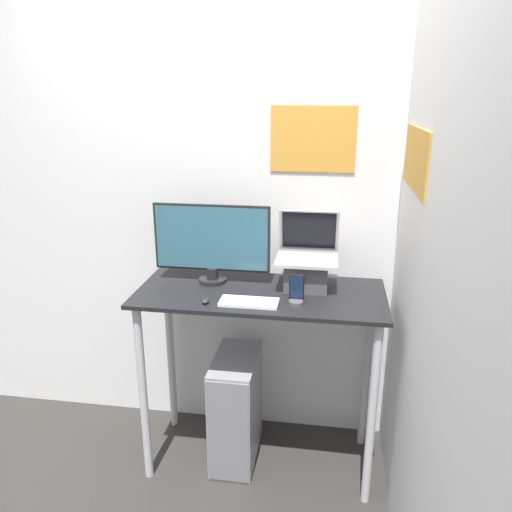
{
  "coord_description": "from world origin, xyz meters",
  "views": [
    {
      "loc": [
        0.32,
        -1.95,
        1.9
      ],
      "look_at": [
        -0.02,
        0.26,
        1.16
      ],
      "focal_mm": 35.0,
      "sensor_mm": 36.0,
      "label": 1
    }
  ],
  "objects_px": {
    "mouse": "(206,301)",
    "computer_tower": "(236,408)",
    "keyboard": "(249,302)",
    "laptop": "(307,267)",
    "monitor": "(212,243)",
    "cell_phone": "(296,294)"
  },
  "relations": [
    {
      "from": "mouse",
      "to": "computer_tower",
      "type": "height_order",
      "value": "mouse"
    },
    {
      "from": "keyboard",
      "to": "mouse",
      "type": "bearing_deg",
      "value": -172.57
    },
    {
      "from": "keyboard",
      "to": "mouse",
      "type": "distance_m",
      "value": 0.2
    },
    {
      "from": "laptop",
      "to": "monitor",
      "type": "height_order",
      "value": "monitor"
    },
    {
      "from": "keyboard",
      "to": "cell_phone",
      "type": "relative_size",
      "value": 1.86
    },
    {
      "from": "laptop",
      "to": "mouse",
      "type": "height_order",
      "value": "laptop"
    },
    {
      "from": "monitor",
      "to": "mouse",
      "type": "height_order",
      "value": "monitor"
    },
    {
      "from": "laptop",
      "to": "cell_phone",
      "type": "relative_size",
      "value": 2.56
    },
    {
      "from": "monitor",
      "to": "cell_phone",
      "type": "distance_m",
      "value": 0.52
    },
    {
      "from": "keyboard",
      "to": "cell_phone",
      "type": "bearing_deg",
      "value": 8.21
    },
    {
      "from": "laptop",
      "to": "computer_tower",
      "type": "distance_m",
      "value": 0.86
    },
    {
      "from": "monitor",
      "to": "computer_tower",
      "type": "relative_size",
      "value": 0.98
    },
    {
      "from": "laptop",
      "to": "mouse",
      "type": "relative_size",
      "value": 7.34
    },
    {
      "from": "keyboard",
      "to": "monitor",
      "type": "bearing_deg",
      "value": 132.86
    },
    {
      "from": "laptop",
      "to": "keyboard",
      "type": "relative_size",
      "value": 1.38
    },
    {
      "from": "laptop",
      "to": "monitor",
      "type": "xyz_separation_m",
      "value": [
        -0.47,
        0.01,
        0.1
      ]
    },
    {
      "from": "keyboard",
      "to": "mouse",
      "type": "xyz_separation_m",
      "value": [
        -0.2,
        -0.03,
        0.0
      ]
    },
    {
      "from": "monitor",
      "to": "keyboard",
      "type": "height_order",
      "value": "monitor"
    },
    {
      "from": "laptop",
      "to": "keyboard",
      "type": "distance_m",
      "value": 0.35
    },
    {
      "from": "monitor",
      "to": "computer_tower",
      "type": "xyz_separation_m",
      "value": [
        0.13,
        -0.09,
        -0.88
      ]
    },
    {
      "from": "monitor",
      "to": "cell_phone",
      "type": "bearing_deg",
      "value": -26.01
    },
    {
      "from": "cell_phone",
      "to": "computer_tower",
      "type": "height_order",
      "value": "cell_phone"
    }
  ]
}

